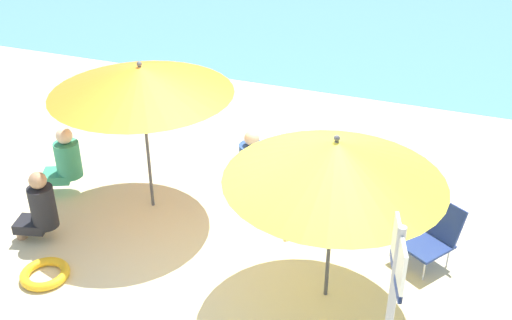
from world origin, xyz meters
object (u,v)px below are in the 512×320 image
at_px(beach_chair_c, 432,233).
at_px(person_a, 39,208).
at_px(umbrella_orange, 141,80).
at_px(swim_ring, 45,274).
at_px(person_b, 256,162).
at_px(umbrella_yellow, 335,161).
at_px(beach_chair_a, 299,199).
at_px(person_c, 65,161).
at_px(warning_sign, 390,311).

relative_size(beach_chair_c, person_a, 0.84).
height_order(umbrella_orange, beach_chair_c, umbrella_orange).
bearing_deg(person_a, swim_ring, 112.51).
bearing_deg(swim_ring, person_b, 58.19).
relative_size(umbrella_yellow, beach_chair_c, 2.73).
distance_m(beach_chair_a, person_b, 0.84).
height_order(beach_chair_c, person_a, person_a).
relative_size(person_c, swim_ring, 1.79).
xyz_separation_m(umbrella_yellow, person_c, (-3.73, 0.72, -1.13)).
bearing_deg(umbrella_yellow, warning_sign, -62.25).
bearing_deg(warning_sign, beach_chair_c, 71.17).
bearing_deg(beach_chair_a, umbrella_yellow, -5.49).
bearing_deg(umbrella_yellow, beach_chair_a, 119.30).
relative_size(beach_chair_c, person_b, 0.85).
bearing_deg(beach_chair_c, swim_ring, -31.34).
relative_size(beach_chair_a, person_c, 0.79).
bearing_deg(swim_ring, person_c, 117.29).
distance_m(umbrella_yellow, person_b, 2.43).
xyz_separation_m(person_b, warning_sign, (2.21, -3.15, 0.91)).
bearing_deg(umbrella_yellow, person_c, 169.09).
bearing_deg(person_a, beach_chair_c, -179.02).
bearing_deg(beach_chair_c, warning_sign, 30.60).
bearing_deg(umbrella_orange, person_c, -173.74).
xyz_separation_m(beach_chair_a, person_b, (-0.72, 0.40, 0.17)).
bearing_deg(beach_chair_c, umbrella_orange, -54.37).
relative_size(beach_chair_a, warning_sign, 0.36).
height_order(person_b, warning_sign, warning_sign).
distance_m(person_a, person_b, 2.72).
distance_m(umbrella_yellow, beach_chair_c, 1.84).
relative_size(umbrella_yellow, swim_ring, 3.98).
distance_m(person_a, swim_ring, 0.82).
height_order(umbrella_orange, swim_ring, umbrella_orange).
bearing_deg(umbrella_orange, person_a, -126.88).
distance_m(umbrella_orange, person_c, 1.73).
height_order(beach_chair_a, swim_ring, beach_chair_a).
height_order(umbrella_yellow, person_b, umbrella_yellow).
bearing_deg(umbrella_orange, warning_sign, -35.42).
height_order(person_c, swim_ring, person_c).
distance_m(umbrella_orange, person_a, 1.89).
distance_m(person_c, warning_sign, 5.14).
xyz_separation_m(umbrella_yellow, warning_sign, (0.80, -1.53, -0.24)).
bearing_deg(swim_ring, umbrella_yellow, 15.90).
distance_m(umbrella_yellow, beach_chair_a, 1.92).
bearing_deg(person_c, person_b, 176.38).
bearing_deg(umbrella_yellow, person_a, -175.61).
height_order(umbrella_orange, warning_sign, warning_sign).
relative_size(beach_chair_a, person_b, 0.82).
relative_size(umbrella_yellow, person_b, 2.32).
distance_m(beach_chair_a, person_c, 3.09).
bearing_deg(person_a, warning_sign, 148.06).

